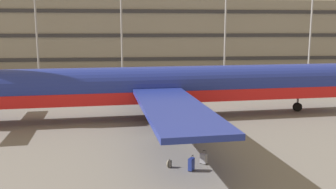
# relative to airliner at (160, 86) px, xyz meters

# --- Properties ---
(ground_plane) EXTENTS (600.00, 600.00, 0.00)m
(ground_plane) POSITION_rel_airliner_xyz_m (6.37, 1.83, -3.00)
(ground_plane) COLOR slate
(terminal_structure) EXTENTS (157.16, 19.34, 14.33)m
(terminal_structure) POSITION_rel_airliner_xyz_m (6.37, 50.59, 4.16)
(terminal_structure) COLOR gray
(terminal_structure) RESTS_ON ground_plane
(airliner) EXTENTS (42.44, 34.54, 10.11)m
(airliner) POSITION_rel_airliner_xyz_m (0.00, 0.00, 0.00)
(airliner) COLOR navy
(airliner) RESTS_ON ground_plane
(light_mast_center_left) EXTENTS (1.80, 0.50, 21.07)m
(light_mast_center_left) POSITION_rel_airliner_xyz_m (-4.40, 36.38, 9.21)
(light_mast_center_left) COLOR gray
(light_mast_center_left) RESTS_ON ground_plane
(light_mast_center_right) EXTENTS (1.80, 0.50, 21.86)m
(light_mast_center_right) POSITION_rel_airliner_xyz_m (15.51, 36.38, 9.62)
(light_mast_center_right) COLOR gray
(light_mast_center_right) RESTS_ON ground_plane
(light_mast_right) EXTENTS (1.80, 0.50, 24.30)m
(light_mast_right) POSITION_rel_airliner_xyz_m (32.78, 36.38, 10.87)
(light_mast_right) COLOR gray
(light_mast_right) RESTS_ON ground_plane
(suitcase_laid_flat) EXTENTS (0.45, 0.50, 0.99)m
(suitcase_laid_flat) POSITION_rel_airliner_xyz_m (0.75, -13.93, -2.58)
(suitcase_laid_flat) COLOR navy
(suitcase_laid_flat) RESTS_ON ground_plane
(suitcase_silver) EXTENTS (0.47, 0.48, 0.88)m
(suitcase_silver) POSITION_rel_airliner_xyz_m (1.71, -12.86, -2.65)
(suitcase_silver) COLOR gray
(suitcase_silver) RESTS_ON ground_plane
(backpack_orange) EXTENTS (0.44, 0.40, 0.55)m
(backpack_orange) POSITION_rel_airliner_xyz_m (-0.53, -13.24, -2.76)
(backpack_orange) COLOR gray
(backpack_orange) RESTS_ON ground_plane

